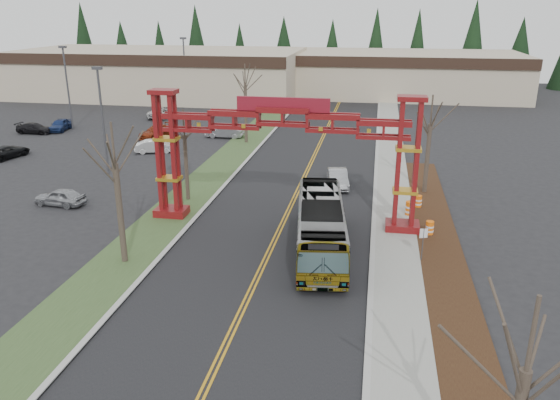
% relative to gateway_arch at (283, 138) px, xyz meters
% --- Properties ---
extents(ground, '(200.00, 200.00, 0.00)m').
position_rel_gateway_arch_xyz_m(ground, '(-0.00, -18.00, -5.98)').
color(ground, black).
rests_on(ground, ground).
extents(road, '(12.00, 110.00, 0.02)m').
position_rel_gateway_arch_xyz_m(road, '(-0.00, 7.00, -5.97)').
color(road, black).
rests_on(road, ground).
extents(lane_line_left, '(0.12, 100.00, 0.01)m').
position_rel_gateway_arch_xyz_m(lane_line_left, '(-0.12, 7.00, -5.96)').
color(lane_line_left, '#C58B17').
rests_on(lane_line_left, road).
extents(lane_line_right, '(0.12, 100.00, 0.01)m').
position_rel_gateway_arch_xyz_m(lane_line_right, '(0.12, 7.00, -5.96)').
color(lane_line_right, '#C58B17').
rests_on(lane_line_right, road).
extents(curb_right, '(0.30, 110.00, 0.15)m').
position_rel_gateway_arch_xyz_m(curb_right, '(6.15, 7.00, -5.91)').
color(curb_right, '#ADACA7').
rests_on(curb_right, ground).
extents(sidewalk_right, '(2.60, 110.00, 0.14)m').
position_rel_gateway_arch_xyz_m(sidewalk_right, '(7.60, 7.00, -5.91)').
color(sidewalk_right, gray).
rests_on(sidewalk_right, ground).
extents(landscape_strip, '(2.60, 50.00, 0.12)m').
position_rel_gateway_arch_xyz_m(landscape_strip, '(10.20, -8.00, -5.92)').
color(landscape_strip, black).
rests_on(landscape_strip, ground).
extents(grass_median, '(4.00, 110.00, 0.08)m').
position_rel_gateway_arch_xyz_m(grass_median, '(-8.00, 7.00, -5.94)').
color(grass_median, '#354C26').
rests_on(grass_median, ground).
extents(curb_left, '(0.30, 110.00, 0.15)m').
position_rel_gateway_arch_xyz_m(curb_left, '(-6.15, 7.00, -5.91)').
color(curb_left, '#ADACA7').
rests_on(curb_left, ground).
extents(gateway_arch, '(18.20, 1.60, 8.90)m').
position_rel_gateway_arch_xyz_m(gateway_arch, '(0.00, 0.00, 0.00)').
color(gateway_arch, '#600C0E').
rests_on(gateway_arch, ground).
extents(retail_building_west, '(46.00, 22.30, 7.50)m').
position_rel_gateway_arch_xyz_m(retail_building_west, '(-30.00, 53.96, -2.22)').
color(retail_building_west, '#BEAF91').
rests_on(retail_building_west, ground).
extents(retail_building_east, '(38.00, 20.30, 7.00)m').
position_rel_gateway_arch_xyz_m(retail_building_east, '(10.00, 61.95, -2.47)').
color(retail_building_east, '#BEAF91').
rests_on(retail_building_east, ground).
extents(conifer_treeline, '(116.10, 5.60, 13.00)m').
position_rel_gateway_arch_xyz_m(conifer_treeline, '(0.25, 74.00, 0.50)').
color(conifer_treeline, black).
rests_on(conifer_treeline, ground).
extents(transit_bus, '(4.12, 11.75, 3.20)m').
position_rel_gateway_arch_xyz_m(transit_bus, '(3.00, -4.00, -4.38)').
color(transit_bus, '#A9ACB0').
rests_on(transit_bus, ground).
extents(silver_sedan, '(2.22, 4.53, 1.43)m').
position_rel_gateway_arch_xyz_m(silver_sedan, '(3.05, 8.82, -5.27)').
color(silver_sedan, '#A5A8AD').
rests_on(silver_sedan, ground).
extents(parked_car_near_a, '(3.98, 1.91, 1.31)m').
position_rel_gateway_arch_xyz_m(parked_car_near_a, '(-16.98, 0.65, -5.33)').
color(parked_car_near_a, '#999BA1').
rests_on(parked_car_near_a, ground).
extents(parked_car_near_b, '(4.25, 2.68, 1.32)m').
position_rel_gateway_arch_xyz_m(parked_car_near_b, '(-16.17, 16.82, -5.32)').
color(parked_car_near_b, white).
rests_on(parked_car_near_b, ground).
extents(parked_car_near_c, '(3.07, 4.83, 1.24)m').
position_rel_gateway_arch_xyz_m(parked_car_near_c, '(-29.69, 12.36, -5.36)').
color(parked_car_near_c, black).
rests_on(parked_car_near_c, ground).
extents(parked_car_mid_a, '(3.70, 5.21, 1.40)m').
position_rel_gateway_arch_xyz_m(parked_car_mid_a, '(-18.57, 23.31, -5.28)').
color(parked_car_mid_a, maroon).
rests_on(parked_car_mid_a, ground).
extents(parked_car_mid_b, '(2.32, 4.39, 1.42)m').
position_rel_gateway_arch_xyz_m(parked_car_mid_b, '(-31.51, 24.87, -5.27)').
color(parked_car_mid_b, navy).
rests_on(parked_car_mid_b, ground).
extents(parked_car_far_a, '(4.37, 1.59, 1.43)m').
position_rel_gateway_arch_xyz_m(parked_car_far_a, '(-11.00, 24.68, -5.27)').
color(parked_car_far_a, gray).
rests_on(parked_car_far_a, ground).
extents(parked_car_far_b, '(2.53, 5.24, 1.44)m').
position_rel_gateway_arch_xyz_m(parked_car_far_b, '(-22.58, 34.80, -5.26)').
color(parked_car_far_b, silver).
rests_on(parked_car_far_b, ground).
extents(parked_car_far_c, '(4.28, 1.77, 1.24)m').
position_rel_gateway_arch_xyz_m(parked_car_far_c, '(-33.63, 22.89, -5.36)').
color(parked_car_far_c, black).
rests_on(parked_car_far_c, ground).
extents(bare_tree_median_near, '(3.49, 3.49, 8.22)m').
position_rel_gateway_arch_xyz_m(bare_tree_median_near, '(-8.00, -7.57, -0.10)').
color(bare_tree_median_near, '#382D26').
rests_on(bare_tree_median_near, ground).
extents(bare_tree_median_mid, '(2.90, 2.90, 6.98)m').
position_rel_gateway_arch_xyz_m(bare_tree_median_mid, '(-8.00, 3.48, -0.95)').
color(bare_tree_median_mid, '#382D26').
rests_on(bare_tree_median_mid, ground).
extents(bare_tree_median_far, '(3.35, 3.35, 8.45)m').
position_rel_gateway_arch_xyz_m(bare_tree_median_far, '(-8.00, 22.68, 0.22)').
color(bare_tree_median_far, '#382D26').
rests_on(bare_tree_median_far, ground).
extents(bare_tree_right_near, '(3.24, 3.24, 7.46)m').
position_rel_gateway_arch_xyz_m(bare_tree_right_near, '(10.00, -21.84, -0.69)').
color(bare_tree_right_near, '#382D26').
rests_on(bare_tree_right_near, ground).
extents(bare_tree_right_far, '(3.37, 3.37, 7.80)m').
position_rel_gateway_arch_xyz_m(bare_tree_right_far, '(10.00, 8.37, -0.44)').
color(bare_tree_right_far, '#382D26').
rests_on(bare_tree_right_far, ground).
extents(light_pole_near, '(0.81, 0.40, 9.32)m').
position_rel_gateway_arch_xyz_m(light_pole_near, '(-17.43, 9.11, -0.59)').
color(light_pole_near, '#3F3F44').
rests_on(light_pole_near, ground).
extents(light_pole_mid, '(0.85, 0.43, 9.83)m').
position_rel_gateway_arch_xyz_m(light_pole_mid, '(-30.55, 25.95, -0.30)').
color(light_pole_mid, '#3F3F44').
rests_on(light_pole_mid, ground).
extents(light_pole_far, '(0.87, 0.43, 10.02)m').
position_rel_gateway_arch_xyz_m(light_pole_far, '(-22.13, 43.53, -0.18)').
color(light_pole_far, '#3F3F44').
rests_on(light_pole_far, ground).
extents(street_sign, '(0.46, 0.17, 2.07)m').
position_rel_gateway_arch_xyz_m(street_sign, '(8.96, -4.50, -4.50)').
color(street_sign, '#3F3F44').
rests_on(street_sign, ground).
extents(barrel_south, '(0.53, 0.53, 0.98)m').
position_rel_gateway_arch_xyz_m(barrel_south, '(9.71, -0.44, -5.49)').
color(barrel_south, orange).
rests_on(barrel_south, ground).
extents(barrel_mid, '(0.60, 0.60, 1.10)m').
position_rel_gateway_arch_xyz_m(barrel_mid, '(8.58, 2.86, -5.43)').
color(barrel_mid, orange).
rests_on(barrel_mid, ground).
extents(barrel_north, '(0.53, 0.53, 0.98)m').
position_rel_gateway_arch_xyz_m(barrel_north, '(9.29, 4.70, -5.49)').
color(barrel_north, orange).
rests_on(barrel_north, ground).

